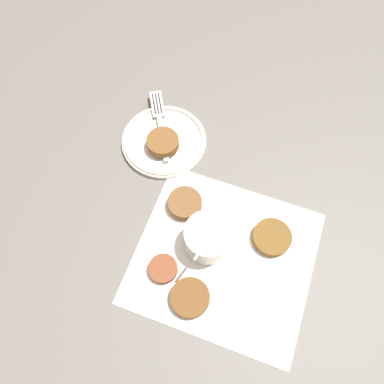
{
  "coord_description": "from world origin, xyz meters",
  "views": [
    {
      "loc": [
        0.01,
        -0.2,
        0.74
      ],
      "look_at": [
        -0.09,
        0.12,
        0.02
      ],
      "focal_mm": 35.0,
      "sensor_mm": 36.0,
      "label": 1
    }
  ],
  "objects_px": {
    "fritter_on_plate": "(163,142)",
    "serving_plate": "(164,140)",
    "sauce_bowl": "(208,238)",
    "fork": "(159,117)"
  },
  "relations": [
    {
      "from": "sauce_bowl",
      "to": "serving_plate",
      "type": "height_order",
      "value": "sauce_bowl"
    },
    {
      "from": "fritter_on_plate",
      "to": "fork",
      "type": "height_order",
      "value": "fritter_on_plate"
    },
    {
      "from": "fritter_on_plate",
      "to": "fork",
      "type": "bearing_deg",
      "value": 115.13
    },
    {
      "from": "serving_plate",
      "to": "fritter_on_plate",
      "type": "xyz_separation_m",
      "value": [
        0.0,
        -0.02,
        0.02
      ]
    },
    {
      "from": "serving_plate",
      "to": "fritter_on_plate",
      "type": "bearing_deg",
      "value": -76.48
    },
    {
      "from": "fritter_on_plate",
      "to": "serving_plate",
      "type": "bearing_deg",
      "value": 103.52
    },
    {
      "from": "fork",
      "to": "sauce_bowl",
      "type": "bearing_deg",
      "value": -53.68
    },
    {
      "from": "serving_plate",
      "to": "fritter_on_plate",
      "type": "relative_size",
      "value": 2.69
    },
    {
      "from": "fritter_on_plate",
      "to": "sauce_bowl",
      "type": "bearing_deg",
      "value": -50.27
    },
    {
      "from": "serving_plate",
      "to": "fork",
      "type": "xyz_separation_m",
      "value": [
        -0.03,
        0.05,
        0.01
      ]
    }
  ]
}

